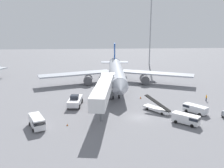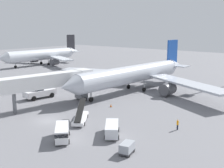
% 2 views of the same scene
% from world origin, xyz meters
% --- Properties ---
extents(ground_plane, '(300.00, 300.00, 0.00)m').
position_xyz_m(ground_plane, '(0.00, 0.00, 0.00)').
color(ground_plane, slate).
extents(airplane_at_gate, '(51.24, 46.01, 12.20)m').
position_xyz_m(airplane_at_gate, '(-2.49, 29.25, 4.18)').
color(airplane_at_gate, '#B7BCC6').
rests_on(airplane_at_gate, ground).
extents(jet_bridge, '(6.61, 24.11, 6.81)m').
position_xyz_m(jet_bridge, '(-7.39, 5.22, 5.12)').
color(jet_bridge, silver).
rests_on(jet_bridge, ground).
extents(pushback_tug, '(3.54, 7.37, 2.76)m').
position_xyz_m(pushback_tug, '(-14.40, 8.75, 1.28)').
color(pushback_tug, white).
rests_on(pushback_tug, ground).
extents(belt_loader_truck, '(5.75, 6.71, 3.30)m').
position_xyz_m(belt_loader_truck, '(4.58, 3.25, 0.77)').
color(belt_loader_truck, white).
rests_on(belt_loader_truck, ground).
extents(service_van_outer_right, '(4.18, 5.79, 2.33)m').
position_xyz_m(service_van_outer_right, '(-20.64, -4.05, 1.32)').
color(service_van_outer_right, white).
rests_on(service_van_outer_right, ground).
extents(service_van_near_left, '(5.19, 4.93, 2.06)m').
position_xyz_m(service_van_near_left, '(8.60, -4.26, 1.18)').
color(service_van_near_left, white).
rests_on(service_van_near_left, ground).
extents(service_van_far_center, '(4.79, 5.32, 1.82)m').
position_xyz_m(service_van_far_center, '(12.77, 1.88, 1.06)').
color(service_van_far_center, silver).
rests_on(service_van_far_center, ground).
extents(ground_crew_worker_foreground, '(0.34, 0.34, 1.72)m').
position_xyz_m(ground_crew_worker_foreground, '(19.27, 10.23, 0.91)').
color(ground_crew_worker_foreground, '#1E2333').
rests_on(ground_crew_worker_foreground, ground).
extents(safety_cone_alpha, '(0.42, 0.42, 0.64)m').
position_xyz_m(safety_cone_alpha, '(2.71, 13.56, 0.31)').
color(safety_cone_alpha, black).
rests_on(safety_cone_alpha, ground).
extents(safety_cone_bravo, '(0.31, 0.31, 0.49)m').
position_xyz_m(safety_cone_bravo, '(-15.03, -3.39, 0.24)').
color(safety_cone_bravo, black).
rests_on(safety_cone_bravo, ground).
extents(apron_light_mast, '(2.40, 2.40, 32.31)m').
position_xyz_m(apron_light_mast, '(17.22, 69.32, 21.63)').
color(apron_light_mast, '#93969B').
rests_on(apron_light_mast, ground).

